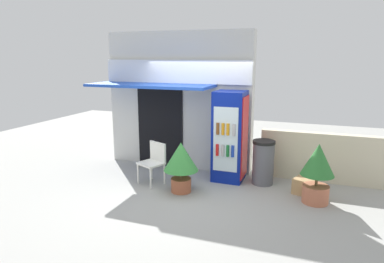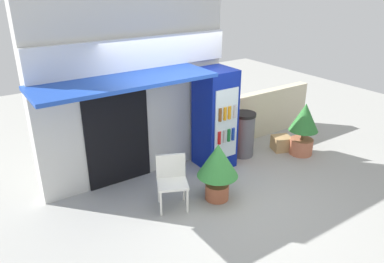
{
  "view_description": "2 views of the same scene",
  "coord_description": "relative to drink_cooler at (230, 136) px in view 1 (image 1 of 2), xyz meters",
  "views": [
    {
      "loc": [
        2.46,
        -6.1,
        2.61
      ],
      "look_at": [
        0.09,
        0.36,
        1.1
      ],
      "focal_mm": 32.08,
      "sensor_mm": 36.0,
      "label": 1
    },
    {
      "loc": [
        -3.24,
        -4.37,
        3.47
      ],
      "look_at": [
        0.05,
        0.51,
        0.97
      ],
      "focal_mm": 34.69,
      "sensor_mm": 36.0,
      "label": 2
    }
  ],
  "objects": [
    {
      "name": "potted_plant_curbside",
      "position": [
        1.78,
        -0.65,
        -0.31
      ],
      "size": [
        0.59,
        0.59,
        1.1
      ],
      "color": "#BC6B4C",
      "rests_on": "ground"
    },
    {
      "name": "plastic_chair",
      "position": [
        -1.42,
        -0.75,
        -0.45
      ],
      "size": [
        0.6,
        0.58,
        0.86
      ],
      "color": "white",
      "rests_on": "ground"
    },
    {
      "name": "drink_cooler",
      "position": [
        0.0,
        0.0,
        0.0
      ],
      "size": [
        0.65,
        0.72,
        1.91
      ],
      "color": "navy",
      "rests_on": "ground"
    },
    {
      "name": "potted_plant_near_shop",
      "position": [
        -0.71,
        -1.01,
        -0.32
      ],
      "size": [
        0.68,
        0.68,
        1.0
      ],
      "color": "#AD5B3D",
      "rests_on": "ground"
    },
    {
      "name": "trash_bin",
      "position": [
        0.72,
        -0.01,
        -0.49
      ],
      "size": [
        0.46,
        0.46,
        0.92
      ],
      "color": "#595960",
      "rests_on": "ground"
    },
    {
      "name": "cardboard_box",
      "position": [
        1.57,
        -0.29,
        -0.8
      ],
      "size": [
        0.46,
        0.44,
        0.31
      ],
      "primitive_type": "cube",
      "rotation": [
        0.0,
        0.0,
        -0.36
      ],
      "color": "tan",
      "rests_on": "ground"
    },
    {
      "name": "ground",
      "position": [
        -0.78,
        -0.8,
        -0.95
      ],
      "size": [
        16.0,
        16.0,
        0.0
      ],
      "primitive_type": "plane",
      "color": "#A3A39E"
    },
    {
      "name": "stone_boundary_wall",
      "position": [
        1.86,
        0.57,
        -0.43
      ],
      "size": [
        2.54,
        0.22,
        1.05
      ],
      "primitive_type": "cube",
      "color": "beige",
      "rests_on": "ground"
    },
    {
      "name": "storefront_building",
      "position": [
        -1.41,
        0.54,
        0.66
      ],
      "size": [
        3.58,
        1.31,
        3.18
      ],
      "color": "silver",
      "rests_on": "ground"
    }
  ]
}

